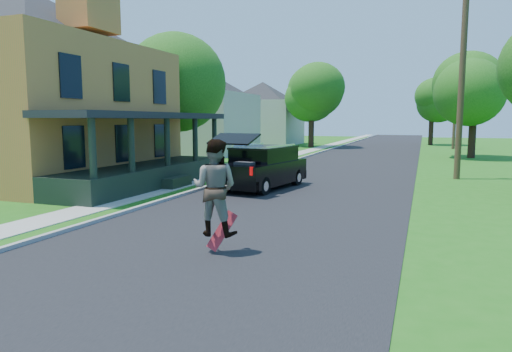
% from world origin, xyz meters
% --- Properties ---
extents(ground, '(140.00, 140.00, 0.00)m').
position_xyz_m(ground, '(0.00, 0.00, 0.00)').
color(ground, '#1D6113').
rests_on(ground, ground).
extents(street, '(8.00, 120.00, 0.02)m').
position_xyz_m(street, '(0.00, 20.00, 0.00)').
color(street, black).
rests_on(street, ground).
extents(curb, '(0.15, 120.00, 0.12)m').
position_xyz_m(curb, '(-4.05, 20.00, 0.00)').
color(curb, gray).
rests_on(curb, ground).
extents(sidewalk, '(1.30, 120.00, 0.03)m').
position_xyz_m(sidewalk, '(-5.60, 20.00, 0.00)').
color(sidewalk, gray).
rests_on(sidewalk, ground).
extents(front_walk, '(6.50, 1.20, 0.03)m').
position_xyz_m(front_walk, '(-9.50, 6.00, 0.00)').
color(front_walk, gray).
rests_on(front_walk, ground).
extents(main_house, '(15.56, 15.56, 10.10)m').
position_xyz_m(main_house, '(-12.80, 5.99, 4.92)').
color(main_house, '#B67535').
rests_on(main_house, ground).
extents(neighbor_house_mid, '(12.78, 12.78, 8.30)m').
position_xyz_m(neighbor_house_mid, '(-13.50, 24.00, 4.19)').
color(neighbor_house_mid, '#ACA598').
rests_on(neighbor_house_mid, ground).
extents(neighbor_house_far, '(12.78, 12.78, 8.30)m').
position_xyz_m(neighbor_house_far, '(-13.50, 40.00, 4.19)').
color(neighbor_house_far, '#ACA598').
rests_on(neighbor_house_far, ground).
extents(black_suv, '(2.62, 5.21, 2.32)m').
position_xyz_m(black_suv, '(-1.87, 6.90, 0.89)').
color(black_suv, black).
rests_on(black_suv, ground).
extents(skateboarder, '(1.03, 0.83, 2.02)m').
position_xyz_m(skateboarder, '(0.23, -2.10, 1.40)').
color(skateboarder, black).
rests_on(skateboarder, ground).
extents(skateboard, '(0.58, 0.40, 0.85)m').
position_xyz_m(skateboard, '(0.35, -2.02, 0.44)').
color(skateboard, maroon).
rests_on(skateboard, ground).
extents(tree_left_mid, '(6.98, 6.78, 8.82)m').
position_xyz_m(tree_left_mid, '(-10.53, 13.82, 5.71)').
color(tree_left_mid, black).
rests_on(tree_left_mid, ground).
extents(tree_left_far, '(6.81, 6.60, 9.24)m').
position_xyz_m(tree_left_far, '(-6.81, 36.05, 5.86)').
color(tree_left_far, black).
rests_on(tree_left_far, ground).
extents(tree_right_mid, '(6.71, 6.45, 8.09)m').
position_xyz_m(tree_right_mid, '(7.60, 26.87, 5.33)').
color(tree_right_mid, black).
rests_on(tree_right_mid, ground).
extents(tree_right_far, '(6.65, 6.44, 8.19)m').
position_xyz_m(tree_right_far, '(4.96, 44.78, 5.37)').
color(tree_right_far, black).
rests_on(tree_right_far, ground).
extents(utility_pole_near, '(1.78, 0.29, 9.94)m').
position_xyz_m(utility_pole_near, '(5.84, 13.06, 5.13)').
color(utility_pole_near, '#3F311D').
rests_on(utility_pole_near, ground).
extents(utility_pole_far, '(1.75, 0.37, 9.02)m').
position_xyz_m(utility_pole_far, '(7.00, 37.86, 4.66)').
color(utility_pole_far, '#3F311D').
rests_on(utility_pole_far, ground).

